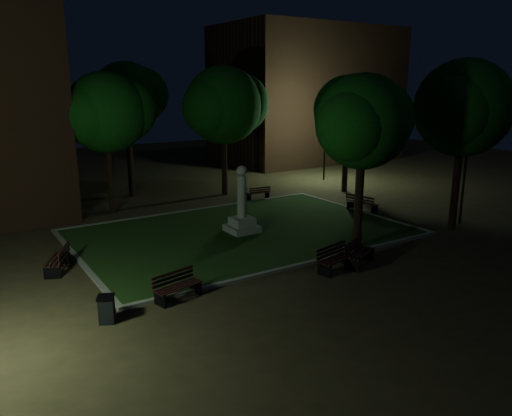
{
  "coord_description": "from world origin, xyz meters",
  "views": [
    {
      "loc": [
        -11.86,
        -17.68,
        6.97
      ],
      "look_at": [
        0.15,
        1.0,
        1.43
      ],
      "focal_mm": 35.0,
      "sensor_mm": 36.0,
      "label": 1
    }
  ],
  "objects_px": {
    "bench_near_left": "(336,259)",
    "trash_bin": "(107,309)",
    "bench_near_right": "(358,254)",
    "bench_left_side": "(59,260)",
    "bench_west_near": "(177,287)",
    "bench_far_side": "(259,193)",
    "monument": "(242,214)",
    "bench_right_side": "(362,204)"
  },
  "relations": [
    {
      "from": "monument",
      "to": "bench_far_side",
      "type": "height_order",
      "value": "monument"
    },
    {
      "from": "bench_near_left",
      "to": "bench_left_side",
      "type": "height_order",
      "value": "same"
    },
    {
      "from": "bench_near_left",
      "to": "bench_west_near",
      "type": "xyz_separation_m",
      "value": [
        -6.2,
        0.85,
        -0.03
      ]
    },
    {
      "from": "bench_near_right",
      "to": "bench_left_side",
      "type": "bearing_deg",
      "value": 125.82
    },
    {
      "from": "monument",
      "to": "bench_near_right",
      "type": "height_order",
      "value": "monument"
    },
    {
      "from": "bench_left_side",
      "to": "bench_near_left",
      "type": "bearing_deg",
      "value": 82.58
    },
    {
      "from": "monument",
      "to": "bench_far_side",
      "type": "distance_m",
      "value": 7.28
    },
    {
      "from": "bench_west_near",
      "to": "bench_far_side",
      "type": "relative_size",
      "value": 1.18
    },
    {
      "from": "bench_near_right",
      "to": "bench_far_side",
      "type": "distance_m",
      "value": 12.16
    },
    {
      "from": "bench_right_side",
      "to": "bench_near_right",
      "type": "bearing_deg",
      "value": 121.18
    },
    {
      "from": "bench_near_left",
      "to": "bench_right_side",
      "type": "height_order",
      "value": "bench_right_side"
    },
    {
      "from": "monument",
      "to": "bench_right_side",
      "type": "distance_m",
      "value": 7.75
    },
    {
      "from": "bench_west_near",
      "to": "bench_right_side",
      "type": "height_order",
      "value": "bench_right_side"
    },
    {
      "from": "bench_west_near",
      "to": "bench_right_side",
      "type": "distance_m",
      "value": 14.43
    },
    {
      "from": "bench_near_right",
      "to": "bench_right_side",
      "type": "relative_size",
      "value": 0.99
    },
    {
      "from": "bench_right_side",
      "to": "trash_bin",
      "type": "xyz_separation_m",
      "value": [
        -15.94,
        -5.6,
        -0.03
      ]
    },
    {
      "from": "bench_left_side",
      "to": "bench_right_side",
      "type": "relative_size",
      "value": 0.99
    },
    {
      "from": "bench_near_left",
      "to": "bench_left_side",
      "type": "relative_size",
      "value": 1.0
    },
    {
      "from": "bench_left_side",
      "to": "bench_far_side",
      "type": "relative_size",
      "value": 1.25
    },
    {
      "from": "bench_right_side",
      "to": "trash_bin",
      "type": "height_order",
      "value": "bench_right_side"
    },
    {
      "from": "bench_near_right",
      "to": "bench_right_side",
      "type": "xyz_separation_m",
      "value": [
        6.11,
        6.06,
        0.0
      ]
    },
    {
      "from": "bench_near_right",
      "to": "bench_left_side",
      "type": "distance_m",
      "value": 11.58
    },
    {
      "from": "bench_right_side",
      "to": "bench_far_side",
      "type": "distance_m",
      "value": 6.54
    },
    {
      "from": "bench_right_side",
      "to": "trash_bin",
      "type": "distance_m",
      "value": 16.89
    },
    {
      "from": "bench_near_left",
      "to": "bench_west_near",
      "type": "height_order",
      "value": "bench_near_left"
    },
    {
      "from": "bench_left_side",
      "to": "bench_right_side",
      "type": "distance_m",
      "value": 16.23
    },
    {
      "from": "bench_near_left",
      "to": "trash_bin",
      "type": "xyz_separation_m",
      "value": [
        -8.66,
        0.44,
        -0.03
      ]
    },
    {
      "from": "bench_west_near",
      "to": "bench_far_side",
      "type": "xyz_separation_m",
      "value": [
        10.33,
        10.92,
        -0.06
      ]
    },
    {
      "from": "monument",
      "to": "bench_left_side",
      "type": "height_order",
      "value": "monument"
    },
    {
      "from": "trash_bin",
      "to": "monument",
      "type": "bearing_deg",
      "value": 34.87
    },
    {
      "from": "bench_left_side",
      "to": "bench_far_side",
      "type": "bearing_deg",
      "value": 139.93
    },
    {
      "from": "bench_left_side",
      "to": "bench_right_side",
      "type": "bearing_deg",
      "value": 116.2
    },
    {
      "from": "monument",
      "to": "bench_left_side",
      "type": "bearing_deg",
      "value": -176.5
    },
    {
      "from": "bench_far_side",
      "to": "trash_bin",
      "type": "bearing_deg",
      "value": 47.3
    },
    {
      "from": "bench_near_right",
      "to": "trash_bin",
      "type": "bearing_deg",
      "value": 152.36
    },
    {
      "from": "bench_far_side",
      "to": "trash_bin",
      "type": "relative_size",
      "value": 1.77
    },
    {
      "from": "bench_near_left",
      "to": "monument",
      "type": "bearing_deg",
      "value": 82.1
    },
    {
      "from": "monument",
      "to": "bench_near_right",
      "type": "relative_size",
      "value": 1.71
    },
    {
      "from": "bench_left_side",
      "to": "trash_bin",
      "type": "relative_size",
      "value": 2.2
    },
    {
      "from": "monument",
      "to": "bench_far_side",
      "type": "xyz_separation_m",
      "value": [
        4.59,
        5.62,
        -0.58
      ]
    },
    {
      "from": "bench_west_near",
      "to": "trash_bin",
      "type": "height_order",
      "value": "bench_west_near"
    },
    {
      "from": "bench_left_side",
      "to": "trash_bin",
      "type": "xyz_separation_m",
      "value": [
        0.28,
        -5.2,
        -0.03
      ]
    }
  ]
}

